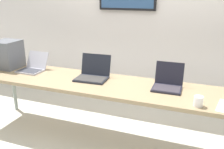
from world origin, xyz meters
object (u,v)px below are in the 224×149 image
Objects in this scene: laptop_station_1 at (93,73)px; coffee_mug at (198,101)px; workbench at (110,87)px; laptop_station_2 at (168,83)px; laptop_station_0 at (33,67)px; equipment_box at (7,54)px.

coffee_mug is at bearing -16.17° from laptop_station_1.
laptop_station_2 reaches higher than workbench.
laptop_station_2 reaches higher than laptop_station_0.
equipment_box is at bearing -179.84° from laptop_station_1.
coffee_mug is at bearing -9.58° from laptop_station_0.
coffee_mug is (2.48, -0.35, -0.14)m from equipment_box.
laptop_station_0 is 0.90× the size of laptop_station_1.
equipment_box reaches higher than laptop_station_0.
equipment_box is 3.84× the size of coffee_mug.
laptop_station_1 is (1.27, 0.00, -0.12)m from equipment_box.
laptop_station_2 is at bearing 0.13° from laptop_station_0.
laptop_station_1 is 1.22× the size of laptop_station_2.
laptop_station_0 is at bearing 174.84° from workbench.
equipment_box is 1.16× the size of laptop_station_2.
laptop_station_0 is at bearing -179.87° from laptop_station_2.
laptop_station_2 is 0.49m from coffee_mug.
coffee_mug reaches higher than workbench.
coffee_mug is (1.21, -0.35, -0.01)m from laptop_station_1.
equipment_box is at bearing 172.01° from coffee_mug.
laptop_station_0 is 0.87m from laptop_station_1.
workbench is 10.01× the size of laptop_station_0.
laptop_station_0 is at bearing -179.98° from laptop_station_1.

